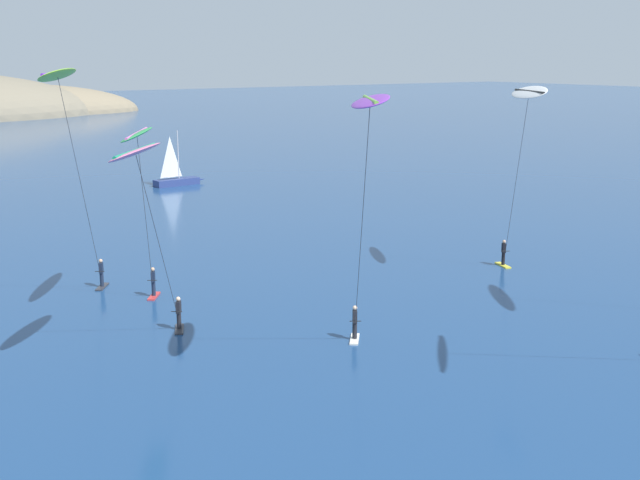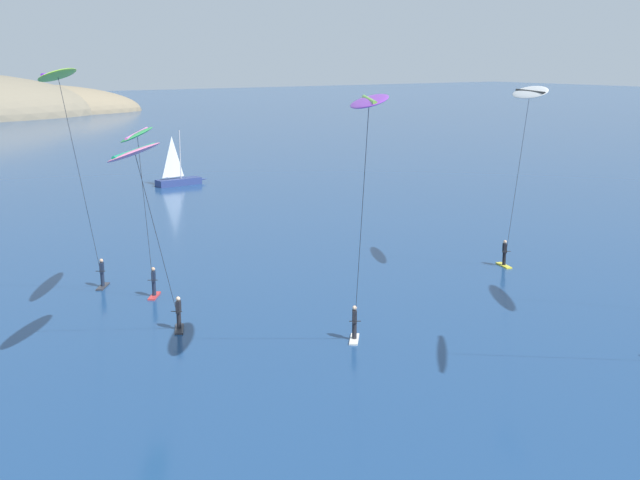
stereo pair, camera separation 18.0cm
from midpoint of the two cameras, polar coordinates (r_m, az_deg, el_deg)
name	(u,v)px [view 1 (the left image)]	position (r m, az deg, el deg)	size (l,w,h in m)	color
sailboat_near	(179,179)	(85.43, -10.05, 4.30)	(5.94, 1.77, 5.70)	navy
kitesurfer_purple	(368,126)	(30.99, 3.30, 8.12)	(5.58, 7.97, 11.87)	silver
kitesurfer_pink	(140,168)	(34.00, -12.84, 5.03)	(6.05, 7.11, 9.75)	#2D2D33
kitesurfer_white	(527,108)	(48.93, 14.37, 9.08)	(3.51, 5.70, 11.58)	yellow
kitesurfer_green	(138,147)	(41.86, -12.91, 6.47)	(4.31, 6.04, 9.69)	red
kitesurfer_lime	(62,96)	(41.69, -17.98, 9.69)	(5.69, 8.12, 12.71)	#2D2D33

